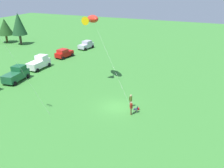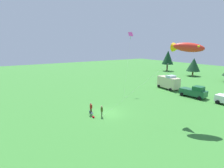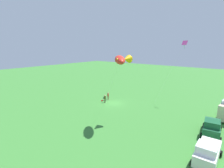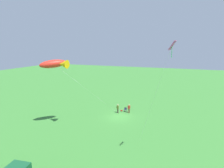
% 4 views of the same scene
% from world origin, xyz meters
% --- Properties ---
extents(ground_plane, '(160.00, 160.00, 0.00)m').
position_xyz_m(ground_plane, '(0.00, 0.00, 0.00)').
color(ground_plane, '#397D31').
extents(person_kite_flyer, '(0.54, 0.45, 1.74)m').
position_xyz_m(person_kite_flyer, '(0.78, -1.70, 1.02)').
color(person_kite_flyer, '#423E2D').
rests_on(person_kite_flyer, ground).
extents(folding_chair, '(0.51, 0.51, 0.82)m').
position_xyz_m(folding_chair, '(-0.41, -2.88, 0.49)').
color(folding_chair, '#253142').
rests_on(folding_chair, ground).
extents(person_spectator, '(0.53, 0.43, 1.74)m').
position_xyz_m(person_spectator, '(-1.21, -2.46, 1.02)').
color(person_spectator, brown).
rests_on(person_spectator, ground).
extents(backpack_on_grass, '(0.35, 0.26, 0.22)m').
position_xyz_m(backpack_on_grass, '(0.38, -2.88, 0.11)').
color(backpack_on_grass, '#BA0711').
rests_on(backpack_on_grass, ground).
extents(van_camper_beige, '(5.60, 3.07, 3.34)m').
position_xyz_m(van_camper_beige, '(-5.03, 20.07, 1.64)').
color(van_camper_beige, beige).
rests_on(van_camper_beige, ground).
extents(truck_green_flatbed, '(5.20, 2.89, 2.34)m').
position_xyz_m(truck_green_flatbed, '(2.33, 18.80, 1.10)').
color(truck_green_flatbed, '#1F5B37').
rests_on(truck_green_flatbed, ground).
extents(kite_large_fish, '(9.03, 10.82, 10.74)m').
position_xyz_m(kite_large_fish, '(7.41, 7.26, 9.98)').
color(kite_large_fish, red).
rests_on(kite_large_fish, ground).
extents(kite_diamond_rainbow, '(3.82, 4.78, 12.98)m').
position_xyz_m(kite_diamond_rainbow, '(-8.54, 10.96, 12.15)').
color(kite_diamond_rainbow, '#CF4198').
rests_on(kite_diamond_rainbow, ground).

